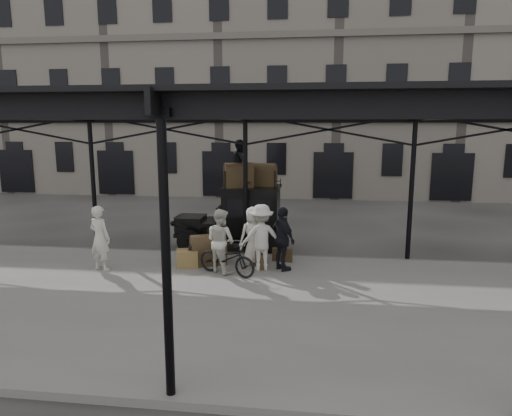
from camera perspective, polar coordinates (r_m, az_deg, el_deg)
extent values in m
plane|color=#383533|center=(12.80, -2.61, -8.75)|extent=(120.00, 120.00, 0.00)
cube|color=slate|center=(10.93, -4.42, -11.77)|extent=(28.00, 8.00, 0.15)
cylinder|color=black|center=(14.22, -1.32, 2.11)|extent=(0.14, 0.14, 4.30)
cylinder|color=black|center=(6.77, -11.14, -7.33)|extent=(0.14, 0.14, 4.30)
cube|color=black|center=(14.08, -1.36, 11.53)|extent=(22.00, 0.10, 0.45)
cube|color=black|center=(6.47, -11.87, 12.75)|extent=(22.00, 0.10, 0.45)
cube|color=black|center=(10.44, -4.44, 12.86)|extent=(22.50, 9.00, 0.08)
cube|color=silver|center=(10.44, -4.45, 13.25)|extent=(18.00, 7.00, 0.04)
cube|color=slate|center=(30.12, 3.28, 15.67)|extent=(64.00, 8.00, 14.00)
cylinder|color=black|center=(15.19, -8.41, -4.21)|extent=(0.80, 0.10, 0.80)
cylinder|color=black|center=(16.54, -7.08, -2.98)|extent=(0.80, 0.10, 0.80)
cylinder|color=black|center=(14.71, 1.42, -4.57)|extent=(0.80, 0.10, 0.80)
cylinder|color=black|center=(16.10, 1.94, -3.27)|extent=(0.80, 0.10, 0.80)
cube|color=black|center=(15.55, -3.27, -3.20)|extent=(3.60, 1.25, 0.12)
cube|color=black|center=(15.78, -8.11, -1.97)|extent=(0.90, 1.00, 0.55)
cube|color=black|center=(15.91, -9.74, -1.92)|extent=(0.06, 0.70, 0.55)
cube|color=black|center=(15.57, -5.28, -1.70)|extent=(0.70, 1.30, 0.10)
cube|color=black|center=(15.27, -0.53, -0.36)|extent=(1.80, 1.45, 1.55)
cube|color=black|center=(14.52, -0.92, -0.12)|extent=(1.40, 0.02, 0.60)
cube|color=black|center=(15.14, -0.54, 2.61)|extent=(1.90, 1.55, 0.06)
imported|color=beige|center=(13.49, -18.93, -3.57)|extent=(0.78, 0.64, 1.85)
imported|color=beige|center=(12.63, -4.44, -4.10)|extent=(1.10, 1.05, 1.78)
imported|color=silver|center=(13.36, -0.32, -3.45)|extent=(0.99, 0.87, 1.70)
imported|color=black|center=(12.75, 3.35, -3.89)|extent=(1.00, 1.11, 1.81)
imported|color=beige|center=(12.77, 0.66, -3.71)|extent=(1.36, 1.02, 1.87)
imported|color=black|center=(12.51, -3.69, -6.27)|extent=(1.87, 1.26, 0.93)
imported|color=black|center=(15.01, -1.92, 5.62)|extent=(0.68, 0.82, 1.55)
cube|color=olive|center=(13.36, -8.59, -6.24)|extent=(0.70, 0.60, 0.50)
cube|color=#463920|center=(13.16, 0.36, -6.49)|extent=(0.35, 0.62, 0.45)
cube|color=#463920|center=(13.76, 3.31, -5.87)|extent=(0.61, 0.23, 0.40)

